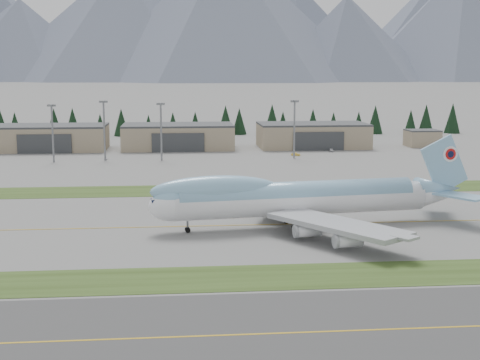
{
  "coord_description": "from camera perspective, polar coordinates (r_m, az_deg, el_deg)",
  "views": [
    {
      "loc": [
        -14.73,
        -143.81,
        33.83
      ],
      "look_at": [
        -0.24,
        13.26,
        8.0
      ],
      "focal_mm": 50.0,
      "sensor_mm": 36.0,
      "label": 1
    }
  ],
  "objects": [
    {
      "name": "hangar_right",
      "position": [
        301.06,
        6.21,
        3.83
      ],
      "size": [
        48.0,
        26.6,
        10.8
      ],
      "color": "gray",
      "rests_on": "ground"
    },
    {
      "name": "floodlight_masts",
      "position": [
        257.19,
        -10.15,
        5.06
      ],
      "size": [
        122.78,
        7.93,
        22.77
      ],
      "color": "slate",
      "rests_on": "ground"
    },
    {
      "name": "boeing_747_freighter",
      "position": [
        146.49,
        4.96,
        -1.5
      ],
      "size": [
        74.74,
        63.76,
        19.61
      ],
      "rotation": [
        0.0,
        0.0,
        0.13
      ],
      "color": "white",
      "rests_on": "ground"
    },
    {
      "name": "service_vehicle_a",
      "position": [
        263.03,
        -11.39,
        1.73
      ],
      "size": [
        1.6,
        3.16,
        1.03
      ],
      "primitive_type": "imported",
      "rotation": [
        0.0,
        0.0,
        0.13
      ],
      "color": "silver",
      "rests_on": "ground"
    },
    {
      "name": "hangar_left",
      "position": [
        300.21,
        -15.88,
        3.51
      ],
      "size": [
        48.0,
        26.6,
        10.8
      ],
      "color": "gray",
      "rests_on": "ground"
    },
    {
      "name": "taxiway_line_near",
      "position": [
        89.74,
        4.69,
        -12.88
      ],
      "size": [
        400.0,
        0.4,
        0.02
      ],
      "primitive_type": "cube",
      "color": "gold",
      "rests_on": "ground"
    },
    {
      "name": "control_shed",
      "position": [
        313.2,
        15.29,
        3.47
      ],
      "size": [
        14.0,
        12.0,
        7.6
      ],
      "color": "gray",
      "rests_on": "ground"
    },
    {
      "name": "taxiway_line_main",
      "position": [
        148.47,
        0.57,
        -3.87
      ],
      "size": [
        400.0,
        0.4,
        0.02
      ],
      "primitive_type": "cube",
      "color": "gold",
      "rests_on": "ground"
    },
    {
      "name": "grass_strip_far",
      "position": [
        192.38,
        -0.8,
        -0.83
      ],
      "size": [
        400.0,
        18.0,
        0.08
      ],
      "primitive_type": "cube",
      "color": "#2E4117",
      "rests_on": "ground"
    },
    {
      "name": "grass_strip_near",
      "position": [
        112.06,
        2.56,
        -8.28
      ],
      "size": [
        400.0,
        14.0,
        0.08
      ],
      "primitive_type": "cube",
      "color": "#2E4117",
      "rests_on": "ground"
    },
    {
      "name": "conifer_belt",
      "position": [
        356.67,
        -1.79,
        5.01
      ],
      "size": [
        277.02,
        14.5,
        16.49
      ],
      "color": "black",
      "rests_on": "ground"
    },
    {
      "name": "service_vehicle_c",
      "position": [
        285.54,
        7.79,
        2.41
      ],
      "size": [
        2.34,
        4.5,
        1.25
      ],
      "primitive_type": "imported",
      "rotation": [
        0.0,
        0.0,
        -0.14
      ],
      "color": "#A0A1A5",
      "rests_on": "ground"
    },
    {
      "name": "mountain_ridge_front",
      "position": [
        2362.04,
        -6.11,
        13.84
      ],
      "size": [
        4310.59,
        1103.06,
        496.41
      ],
      "color": "#535B6F",
      "rests_on": "ground"
    },
    {
      "name": "ground",
      "position": [
        148.47,
        0.57,
        -3.87
      ],
      "size": [
        7000.0,
        7000.0,
        0.0
      ],
      "primitive_type": "plane",
      "color": "#626260",
      "rests_on": "ground"
    },
    {
      "name": "service_vehicle_b",
      "position": [
        270.06,
        4.78,
        2.07
      ],
      "size": [
        3.85,
        2.91,
        1.21
      ],
      "primitive_type": "imported",
      "rotation": [
        0.0,
        0.0,
        1.07
      ],
      "color": "gold",
      "rests_on": "ground"
    },
    {
      "name": "hangar_center",
      "position": [
        295.08,
        -5.31,
        3.73
      ],
      "size": [
        48.0,
        26.6,
        10.8
      ],
      "color": "gray",
      "rests_on": "ground"
    },
    {
      "name": "asphalt_taxiway",
      "position": [
        89.74,
        4.69,
        -12.88
      ],
      "size": [
        400.0,
        32.0,
        0.04
      ],
      "primitive_type": "cube",
      "color": "#3D3D3D",
      "rests_on": "ground"
    },
    {
      "name": "mountain_ridge_rear",
      "position": [
        3052.73,
        -3.82,
        13.38
      ],
      "size": [
        4431.44,
        1075.07,
        537.54
      ],
      "color": "#535B6F",
      "rests_on": "ground"
    }
  ]
}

